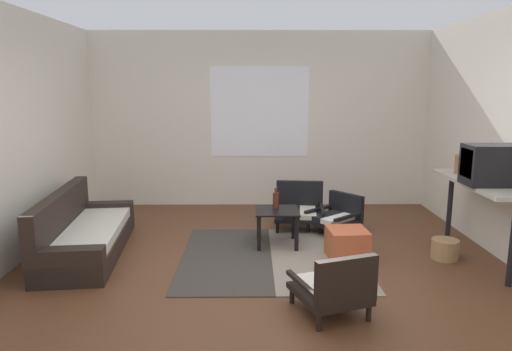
{
  "coord_description": "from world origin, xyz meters",
  "views": [
    {
      "loc": [
        -0.11,
        -4.23,
        1.86
      ],
      "look_at": [
        -0.07,
        0.73,
        0.91
      ],
      "focal_mm": 32.53,
      "sensor_mm": 36.0,
      "label": 1
    }
  ],
  "objects_px": {
    "armchair_corner": "(337,215)",
    "crt_television": "(492,165)",
    "coffee_table": "(277,218)",
    "wicker_basket": "(445,249)",
    "glass_bottle": "(276,200)",
    "armchair_by_window": "(299,208)",
    "couch": "(83,235)",
    "console_shelf": "(480,190)",
    "clay_vase": "(464,163)",
    "armchair_striped_foreground": "(334,287)",
    "ottoman_orange": "(347,244)"
  },
  "relations": [
    {
      "from": "armchair_by_window",
      "to": "armchair_striped_foreground",
      "type": "relative_size",
      "value": 0.95
    },
    {
      "from": "wicker_basket",
      "to": "armchair_striped_foreground",
      "type": "bearing_deg",
      "value": -138.34
    },
    {
      "from": "coffee_table",
      "to": "armchair_striped_foreground",
      "type": "height_order",
      "value": "armchair_striped_foreground"
    },
    {
      "from": "glass_bottle",
      "to": "armchair_corner",
      "type": "bearing_deg",
      "value": 24.7
    },
    {
      "from": "armchair_corner",
      "to": "clay_vase",
      "type": "height_order",
      "value": "clay_vase"
    },
    {
      "from": "glass_bottle",
      "to": "wicker_basket",
      "type": "bearing_deg",
      "value": -17.21
    },
    {
      "from": "clay_vase",
      "to": "wicker_basket",
      "type": "bearing_deg",
      "value": -127.8
    },
    {
      "from": "couch",
      "to": "wicker_basket",
      "type": "bearing_deg",
      "value": -2.77
    },
    {
      "from": "armchair_striped_foreground",
      "to": "glass_bottle",
      "type": "bearing_deg",
      "value": 101.83
    },
    {
      "from": "armchair_by_window",
      "to": "glass_bottle",
      "type": "height_order",
      "value": "glass_bottle"
    },
    {
      "from": "coffee_table",
      "to": "glass_bottle",
      "type": "relative_size",
      "value": 2.1
    },
    {
      "from": "couch",
      "to": "armchair_striped_foreground",
      "type": "distance_m",
      "value": 2.97
    },
    {
      "from": "couch",
      "to": "wicker_basket",
      "type": "relative_size",
      "value": 6.94
    },
    {
      "from": "armchair_by_window",
      "to": "armchair_striped_foreground",
      "type": "height_order",
      "value": "armchair_by_window"
    },
    {
      "from": "couch",
      "to": "wicker_basket",
      "type": "height_order",
      "value": "couch"
    },
    {
      "from": "couch",
      "to": "crt_television",
      "type": "distance_m",
      "value": 4.45
    },
    {
      "from": "armchair_striped_foreground",
      "to": "ottoman_orange",
      "type": "bearing_deg",
      "value": 74.12
    },
    {
      "from": "armchair_corner",
      "to": "ottoman_orange",
      "type": "distance_m",
      "value": 0.91
    },
    {
      "from": "armchair_corner",
      "to": "crt_television",
      "type": "distance_m",
      "value": 1.96
    },
    {
      "from": "armchair_corner",
      "to": "ottoman_orange",
      "type": "bearing_deg",
      "value": -93.0
    },
    {
      "from": "armchair_striped_foreground",
      "to": "ottoman_orange",
      "type": "height_order",
      "value": "armchair_striped_foreground"
    },
    {
      "from": "crt_television",
      "to": "glass_bottle",
      "type": "xyz_separation_m",
      "value": [
        -2.15,
        0.79,
        -0.55
      ]
    },
    {
      "from": "couch",
      "to": "console_shelf",
      "type": "height_order",
      "value": "console_shelf"
    },
    {
      "from": "armchair_by_window",
      "to": "clay_vase",
      "type": "distance_m",
      "value": 2.11
    },
    {
      "from": "coffee_table",
      "to": "crt_television",
      "type": "distance_m",
      "value": 2.37
    },
    {
      "from": "armchair_by_window",
      "to": "crt_television",
      "type": "relative_size",
      "value": 1.28
    },
    {
      "from": "coffee_table",
      "to": "armchair_by_window",
      "type": "height_order",
      "value": "armchair_by_window"
    },
    {
      "from": "coffee_table",
      "to": "armchair_striped_foreground",
      "type": "distance_m",
      "value": 1.79
    },
    {
      "from": "couch",
      "to": "coffee_table",
      "type": "xyz_separation_m",
      "value": [
        2.2,
        0.27,
        0.12
      ]
    },
    {
      "from": "couch",
      "to": "glass_bottle",
      "type": "distance_m",
      "value": 2.25
    },
    {
      "from": "couch",
      "to": "console_shelf",
      "type": "xyz_separation_m",
      "value": [
        4.34,
        -0.21,
        0.56
      ]
    },
    {
      "from": "couch",
      "to": "armchair_by_window",
      "type": "xyz_separation_m",
      "value": [
        2.55,
        1.03,
        0.04
      ]
    },
    {
      "from": "coffee_table",
      "to": "ottoman_orange",
      "type": "distance_m",
      "value": 0.88
    },
    {
      "from": "coffee_table",
      "to": "wicker_basket",
      "type": "xyz_separation_m",
      "value": [
        1.82,
        -0.46,
        -0.23
      ]
    },
    {
      "from": "coffee_table",
      "to": "glass_bottle",
      "type": "bearing_deg",
      "value": 95.19
    },
    {
      "from": "couch",
      "to": "console_shelf",
      "type": "bearing_deg",
      "value": -2.72
    },
    {
      "from": "coffee_table",
      "to": "console_shelf",
      "type": "relative_size",
      "value": 0.34
    },
    {
      "from": "crt_television",
      "to": "wicker_basket",
      "type": "xyz_separation_m",
      "value": [
        -0.32,
        0.22,
        -0.97
      ]
    },
    {
      "from": "armchair_corner",
      "to": "glass_bottle",
      "type": "bearing_deg",
      "value": -155.3
    },
    {
      "from": "armchair_corner",
      "to": "couch",
      "type": "bearing_deg",
      "value": -166.07
    },
    {
      "from": "armchair_corner",
      "to": "ottoman_orange",
      "type": "height_order",
      "value": "armchair_corner"
    },
    {
      "from": "console_shelf",
      "to": "crt_television",
      "type": "height_order",
      "value": "crt_television"
    },
    {
      "from": "couch",
      "to": "ottoman_orange",
      "type": "relative_size",
      "value": 4.81
    },
    {
      "from": "glass_bottle",
      "to": "ottoman_orange",
      "type": "bearing_deg",
      "value": -34.71
    },
    {
      "from": "glass_bottle",
      "to": "armchair_by_window",
      "type": "bearing_deg",
      "value": 61.71
    },
    {
      "from": "console_shelf",
      "to": "crt_television",
      "type": "xyz_separation_m",
      "value": [
        -0.0,
        -0.21,
        0.3
      ]
    },
    {
      "from": "armchair_by_window",
      "to": "armchair_striped_foreground",
      "type": "bearing_deg",
      "value": -89.19
    },
    {
      "from": "ottoman_orange",
      "to": "crt_television",
      "type": "relative_size",
      "value": 0.77
    },
    {
      "from": "ottoman_orange",
      "to": "console_shelf",
      "type": "relative_size",
      "value": 0.28
    },
    {
      "from": "glass_bottle",
      "to": "wicker_basket",
      "type": "height_order",
      "value": "glass_bottle"
    }
  ]
}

